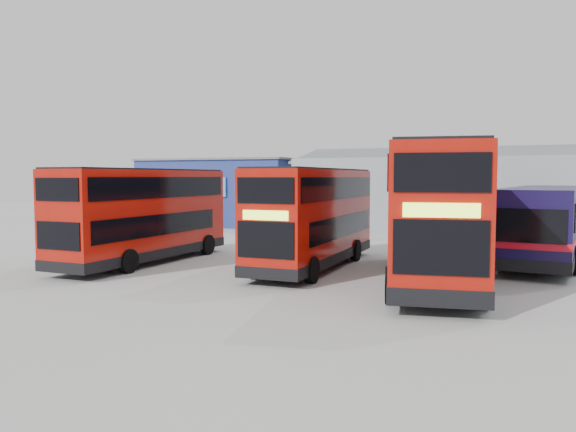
% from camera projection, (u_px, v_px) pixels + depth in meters
% --- Properties ---
extents(ground_plane, '(120.00, 120.00, 0.00)m').
position_uv_depth(ground_plane, '(328.00, 267.00, 23.25)').
color(ground_plane, '#999994').
rests_on(ground_plane, ground).
extents(office_block, '(12.30, 8.32, 5.12)m').
position_uv_depth(office_block, '(228.00, 191.00, 44.87)').
color(office_block, navy).
rests_on(office_block, ground).
extents(maintenance_shed, '(30.50, 12.00, 5.89)m').
position_uv_depth(maintenance_shed, '(525.00, 193.00, 38.74)').
color(maintenance_shed, '#8D939A').
rests_on(maintenance_shed, ground).
extents(double_decker_left, '(2.76, 9.75, 4.08)m').
position_uv_depth(double_decker_left, '(144.00, 216.00, 24.26)').
color(double_decker_left, '#A71209').
rests_on(double_decker_left, ground).
extents(double_decker_centre, '(2.60, 9.70, 4.08)m').
position_uv_depth(double_decker_centre, '(314.00, 218.00, 23.03)').
color(double_decker_centre, '#A71209').
rests_on(double_decker_centre, ground).
extents(double_decker_right, '(4.40, 11.54, 4.78)m').
position_uv_depth(double_decker_right, '(433.00, 215.00, 19.82)').
color(double_decker_right, '#A71209').
rests_on(double_decker_right, ground).
extents(single_decker_blue, '(4.38, 12.32, 3.27)m').
position_uv_depth(single_decker_blue, '(544.00, 224.00, 24.89)').
color(single_decker_blue, '#0E0C36').
rests_on(single_decker_blue, ground).
extents(panel_van, '(3.17, 4.76, 1.94)m').
position_uv_depth(panel_van, '(163.00, 213.00, 41.32)').
color(panel_van, white).
rests_on(panel_van, ground).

